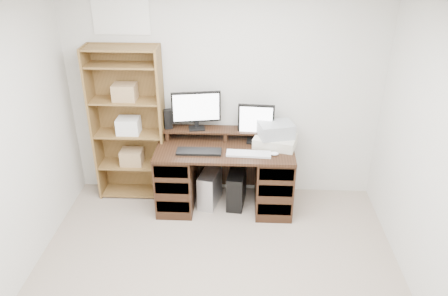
# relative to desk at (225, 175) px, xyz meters

# --- Properties ---
(room) EXTENTS (3.54, 4.04, 2.54)m
(room) POSITION_rel_desk_xyz_m (-0.03, -1.64, 0.86)
(room) COLOR #A1907E
(room) RESTS_ON ground
(desk) EXTENTS (1.50, 0.70, 0.75)m
(desk) POSITION_rel_desk_xyz_m (0.00, 0.00, 0.00)
(desk) COLOR black
(desk) RESTS_ON ground
(riser_shelf) EXTENTS (1.40, 0.22, 0.12)m
(riser_shelf) POSITION_rel_desk_xyz_m (-0.00, 0.21, 0.45)
(riser_shelf) COLOR black
(riser_shelf) RESTS_ON desk
(monitor_wide) EXTENTS (0.54, 0.17, 0.43)m
(monitor_wide) POSITION_rel_desk_xyz_m (-0.33, 0.22, 0.72)
(monitor_wide) COLOR black
(monitor_wide) RESTS_ON riser_shelf
(monitor_small) EXTENTS (0.40, 0.16, 0.44)m
(monitor_small) POSITION_rel_desk_xyz_m (0.33, 0.16, 0.60)
(monitor_small) COLOR black
(monitor_small) RESTS_ON desk
(speaker) EXTENTS (0.11, 0.11, 0.22)m
(speaker) POSITION_rel_desk_xyz_m (-0.65, 0.21, 0.59)
(speaker) COLOR black
(speaker) RESTS_ON riser_shelf
(keyboard_black) EXTENTS (0.48, 0.16, 0.03)m
(keyboard_black) POSITION_rel_desk_xyz_m (-0.27, -0.14, 0.37)
(keyboard_black) COLOR black
(keyboard_black) RESTS_ON desk
(keyboard_white) EXTENTS (0.48, 0.16, 0.02)m
(keyboard_white) POSITION_rel_desk_xyz_m (0.26, -0.16, 0.37)
(keyboard_white) COLOR silver
(keyboard_white) RESTS_ON desk
(mouse) EXTENTS (0.10, 0.07, 0.04)m
(mouse) POSITION_rel_desk_xyz_m (0.53, -0.16, 0.38)
(mouse) COLOR white
(mouse) RESTS_ON desk
(printer) EXTENTS (0.51, 0.43, 0.11)m
(printer) POSITION_rel_desk_xyz_m (0.55, 0.07, 0.42)
(printer) COLOR beige
(printer) RESTS_ON desk
(basket) EXTENTS (0.41, 0.34, 0.16)m
(basket) POSITION_rel_desk_xyz_m (0.55, 0.07, 0.55)
(basket) COLOR gray
(basket) RESTS_ON printer
(tower_silver) EXTENTS (0.26, 0.44, 0.41)m
(tower_silver) POSITION_rel_desk_xyz_m (-0.18, 0.03, -0.18)
(tower_silver) COLOR silver
(tower_silver) RESTS_ON ground
(tower_black) EXTENTS (0.23, 0.44, 0.42)m
(tower_black) POSITION_rel_desk_xyz_m (0.13, 0.03, -0.18)
(tower_black) COLOR black
(tower_black) RESTS_ON ground
(bookshelf) EXTENTS (0.80, 0.30, 1.80)m
(bookshelf) POSITION_rel_desk_xyz_m (-1.09, 0.21, 0.53)
(bookshelf) COLOR brown
(bookshelf) RESTS_ON ground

